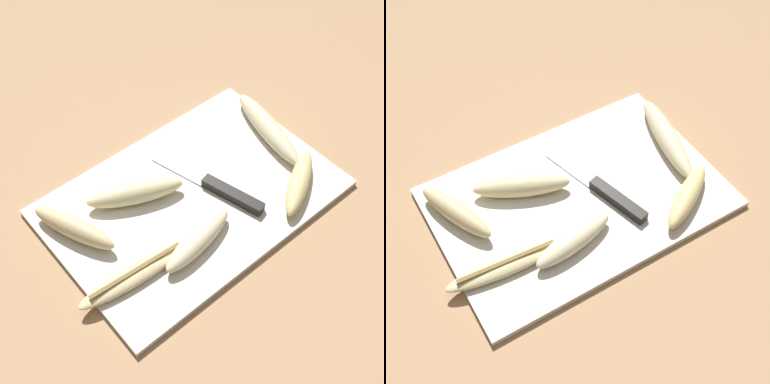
# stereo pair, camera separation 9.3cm
# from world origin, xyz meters

# --- Properties ---
(ground_plane) EXTENTS (4.00, 4.00, 0.00)m
(ground_plane) POSITION_xyz_m (0.00, 0.00, 0.00)
(ground_plane) COLOR tan
(cutting_board) EXTENTS (0.50, 0.34, 0.01)m
(cutting_board) POSITION_xyz_m (0.00, 0.00, 0.01)
(cutting_board) COLOR silver
(cutting_board) RESTS_ON ground_plane
(knife) EXTENTS (0.08, 0.23, 0.02)m
(knife) POSITION_xyz_m (0.05, -0.03, 0.02)
(knife) COLOR black
(knife) RESTS_ON cutting_board
(banana_cream_curved) EXTENTS (0.09, 0.21, 0.04)m
(banana_cream_curved) POSITION_xyz_m (0.21, 0.02, 0.03)
(banana_cream_curved) COLOR beige
(banana_cream_curved) RESTS_ON cutting_board
(banana_soft_right) EXTENTS (0.17, 0.11, 0.04)m
(banana_soft_right) POSITION_xyz_m (-0.08, 0.06, 0.03)
(banana_soft_right) COLOR beige
(banana_soft_right) RESTS_ON cutting_board
(banana_golden_short) EXTENTS (0.15, 0.11, 0.03)m
(banana_golden_short) POSITION_xyz_m (0.15, -0.11, 0.03)
(banana_golden_short) COLOR #EDD689
(banana_golden_short) RESTS_ON cutting_board
(banana_ripe_center) EXTENTS (0.21, 0.05, 0.02)m
(banana_ripe_center) POSITION_xyz_m (-0.17, -0.07, 0.02)
(banana_ripe_center) COLOR beige
(banana_ripe_center) RESTS_ON cutting_board
(banana_mellow_near) EXTENTS (0.09, 0.16, 0.04)m
(banana_mellow_near) POSITION_xyz_m (-0.20, 0.06, 0.03)
(banana_mellow_near) COLOR beige
(banana_mellow_near) RESTS_ON cutting_board
(banana_pale_long) EXTENTS (0.16, 0.06, 0.03)m
(banana_pale_long) POSITION_xyz_m (-0.06, -0.09, 0.03)
(banana_pale_long) COLOR beige
(banana_pale_long) RESTS_ON cutting_board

